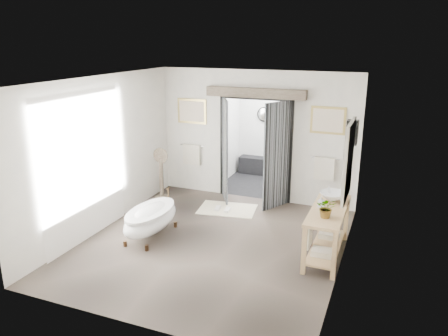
{
  "coord_description": "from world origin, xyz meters",
  "views": [
    {
      "loc": [
        2.86,
        -6.53,
        3.57
      ],
      "look_at": [
        0.0,
        0.6,
        1.25
      ],
      "focal_mm": 35.0,
      "sensor_mm": 36.0,
      "label": 1
    }
  ],
  "objects_px": {
    "basin": "(333,197)",
    "vanity": "(326,228)",
    "clawfoot_tub": "(151,218)",
    "rug": "(227,209)"
  },
  "relations": [
    {
      "from": "rug",
      "to": "basin",
      "type": "height_order",
      "value": "basin"
    },
    {
      "from": "vanity",
      "to": "rug",
      "type": "xyz_separation_m",
      "value": [
        -2.28,
        1.3,
        -0.5
      ]
    },
    {
      "from": "clawfoot_tub",
      "to": "vanity",
      "type": "relative_size",
      "value": 0.94
    },
    {
      "from": "basin",
      "to": "vanity",
      "type": "bearing_deg",
      "value": -82.24
    },
    {
      "from": "vanity",
      "to": "basin",
      "type": "height_order",
      "value": "basin"
    },
    {
      "from": "clawfoot_tub",
      "to": "basin",
      "type": "distance_m",
      "value": 3.3
    },
    {
      "from": "basin",
      "to": "rug",
      "type": "bearing_deg",
      "value": 170.74
    },
    {
      "from": "vanity",
      "to": "basin",
      "type": "bearing_deg",
      "value": 85.62
    },
    {
      "from": "rug",
      "to": "vanity",
      "type": "bearing_deg",
      "value": -29.81
    },
    {
      "from": "clawfoot_tub",
      "to": "vanity",
      "type": "height_order",
      "value": "vanity"
    }
  ]
}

